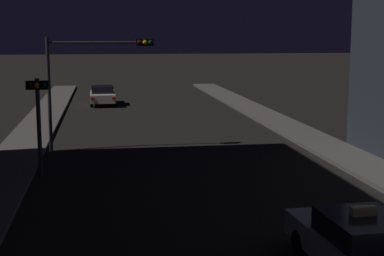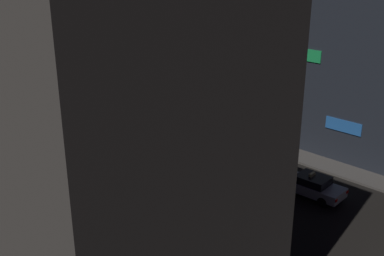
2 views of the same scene
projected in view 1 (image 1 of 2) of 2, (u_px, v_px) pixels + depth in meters
sidewalk_left at (29, 138)px, 28.73m from camera, size 2.15×57.67×0.17m
sidewalk_right at (296, 131)px, 30.82m from camera, size 2.15×57.67×0.17m
taxi at (361, 245)px, 12.39m from camera, size 1.96×4.51×1.62m
far_car at (103, 95)px, 42.85m from camera, size 1.86×4.47×1.42m
traffic_light_overhead at (91, 68)px, 25.69m from camera, size 4.76×0.42×5.10m
traffic_light_left_kerb at (38, 106)px, 21.13m from camera, size 0.80×0.42×3.63m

